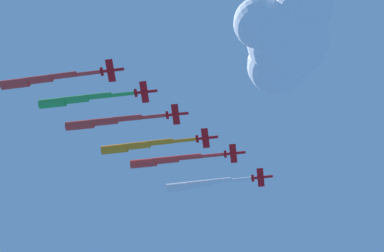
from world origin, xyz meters
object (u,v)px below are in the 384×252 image
(jet_port_outer, at_px, (40,80))
(jet_port_inner, at_px, (167,160))
(jet_starboard_mid, at_px, (76,100))
(jet_port_mid, at_px, (105,122))
(jet_lead, at_px, (200,184))
(jet_starboard_inner, at_px, (138,146))

(jet_port_outer, bearing_deg, jet_port_inner, 108.63)
(jet_starboard_mid, bearing_deg, jet_port_outer, -74.01)
(jet_port_outer, bearing_deg, jet_port_mid, 109.61)
(jet_port_inner, bearing_deg, jet_lead, 103.58)
(jet_starboard_inner, relative_size, jet_port_outer, 1.02)
(jet_port_inner, bearing_deg, jet_port_mid, -72.29)
(jet_lead, height_order, jet_port_mid, jet_port_mid)
(jet_port_mid, xyz_separation_m, jet_starboard_mid, (5.65, -12.97, 0.16))
(jet_port_inner, relative_size, jet_port_outer, 1.04)
(jet_port_mid, bearing_deg, jet_port_inner, 107.71)
(jet_starboard_inner, height_order, jet_starboard_mid, jet_starboard_mid)
(jet_port_mid, relative_size, jet_starboard_mid, 1.06)
(jet_starboard_inner, xyz_separation_m, jet_port_outer, (14.53, -43.44, 0.66))
(jet_starboard_mid, bearing_deg, jet_starboard_inner, 109.75)
(jet_lead, relative_size, jet_port_outer, 0.97)
(jet_lead, distance_m, jet_port_outer, 77.69)
(jet_lead, bearing_deg, jet_port_inner, -76.42)
(jet_starboard_inner, height_order, jet_port_outer, jet_port_outer)
(jet_lead, bearing_deg, jet_starboard_inner, -73.88)
(jet_port_outer, bearing_deg, jet_starboard_mid, 105.99)
(jet_port_inner, xyz_separation_m, jet_port_outer, (19.37, -57.46, -2.23))
(jet_lead, height_order, jet_starboard_mid, jet_starboard_mid)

